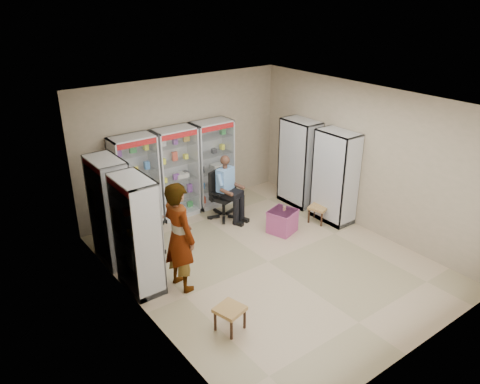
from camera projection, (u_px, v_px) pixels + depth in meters
floor at (268, 262)px, 8.73m from camera, size 6.00×6.00×0.00m
room_shell at (271, 163)px, 7.93m from camera, size 5.02×6.02×3.01m
cabinet_back_left at (136, 183)px, 9.61m from camera, size 0.90×0.50×2.00m
cabinet_back_mid at (176, 173)px, 10.13m from camera, size 0.90×0.50×2.00m
cabinet_back_right at (213, 164)px, 10.65m from camera, size 0.90×0.50×2.00m
cabinet_right_far at (299, 163)px, 10.71m from camera, size 0.90×0.50×2.00m
cabinet_right_near at (335, 177)px, 9.91m from camera, size 0.90×0.50×2.00m
cabinet_left_far at (111, 211)px, 8.42m from camera, size 0.90×0.50×2.00m
cabinet_left_near at (137, 235)px, 7.61m from camera, size 0.90×0.50×2.00m
wooden_chair at (143, 223)px, 9.15m from camera, size 0.42×0.42×0.94m
seated_customer at (143, 214)px, 9.03m from camera, size 0.44×0.60×1.34m
office_chair at (223, 195)px, 10.19m from camera, size 0.75×0.75×1.08m
seated_shopkeeper at (225, 190)px, 10.09m from camera, size 0.63×0.74×1.37m
pink_trunk at (282, 221)px, 9.70m from camera, size 0.63×0.62×0.49m
tea_glass at (284, 208)px, 9.60m from camera, size 0.07×0.07×0.09m
woven_stool_a at (318, 214)px, 10.13m from camera, size 0.48×0.48×0.37m
woven_stool_b at (230, 318)px, 6.94m from camera, size 0.48×0.48×0.39m
standing_man at (179, 237)px, 7.64m from camera, size 0.52×0.74×1.92m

